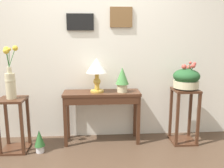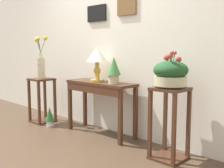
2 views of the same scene
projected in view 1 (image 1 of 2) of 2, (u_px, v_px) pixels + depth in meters
The scene contains 9 objects.
back_wall_with_art at pixel (92, 41), 3.37m from camera, with size 9.00×0.13×2.80m.
console_table at pixel (102, 101), 3.25m from camera, with size 1.04×0.35×0.72m.
table_lamp at pixel (97, 68), 3.18m from camera, with size 0.29×0.29×0.46m.
potted_plant_on_console at pixel (122, 78), 3.20m from camera, with size 0.18×0.18×0.34m.
pedestal_stand_left at pixel (14, 125), 3.06m from camera, with size 0.33×0.33×0.70m.
flower_vase_tall_left at pixel (10, 80), 2.94m from camera, with size 0.17×0.18×0.66m.
pedestal_stand_right at pixel (184, 116), 3.30m from camera, with size 0.33×0.33×0.76m.
planter_bowl_wide_right at pixel (186, 78), 3.20m from camera, with size 0.35×0.35×0.37m.
potted_plant_floor at pixel (39, 140), 3.03m from camera, with size 0.13×0.13×0.30m.
Camera 1 is at (0.04, -2.06, 1.46)m, focal length 38.27 mm.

